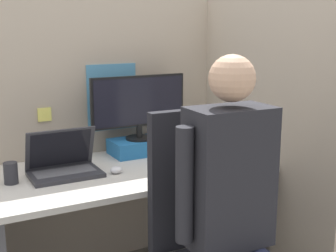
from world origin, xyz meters
name	(u,v)px	position (x,y,z in m)	size (l,w,h in m)	color
cubicle_panel_back	(100,132)	(0.00, 0.78, 0.82)	(1.98, 0.05, 1.63)	tan
cubicle_panel_right	(250,135)	(0.76, 0.30, 0.82)	(0.04, 1.40, 1.63)	tan
desk	(127,197)	(0.00, 0.38, 0.54)	(1.48, 0.75, 0.70)	beige
paper_box	(140,146)	(0.18, 0.60, 0.75)	(0.34, 0.21, 0.09)	#236BAD
monitor	(139,104)	(0.18, 0.60, 1.00)	(0.58, 0.16, 0.38)	black
laptop	(64,166)	(-0.33, 0.41, 0.75)	(0.35, 0.23, 0.24)	#2D2D33
mouse	(116,170)	(-0.09, 0.31, 0.72)	(0.07, 0.06, 0.04)	silver
stapler	(238,150)	(0.69, 0.31, 0.73)	(0.04, 0.14, 0.05)	#2D2D33
carrot_toy	(162,175)	(0.08, 0.11, 0.73)	(0.05, 0.12, 0.05)	orange
office_chair	(211,238)	(0.12, -0.27, 0.54)	(0.52, 0.56, 1.10)	black
person	(236,200)	(0.12, -0.43, 0.78)	(0.48, 0.40, 1.35)	#282D4C
pen_cup	(11,173)	(-0.59, 0.41, 0.76)	(0.07, 0.07, 0.11)	#28282D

